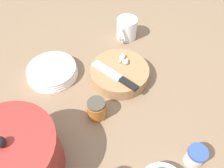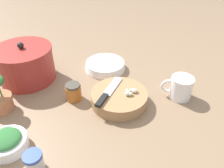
{
  "view_description": "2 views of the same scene",
  "coord_description": "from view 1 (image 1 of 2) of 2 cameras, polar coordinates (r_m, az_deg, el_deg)",
  "views": [
    {
      "loc": [
        -0.46,
        0.08,
        0.66
      ],
      "look_at": [
        0.03,
        -0.04,
        0.04
      ],
      "focal_mm": 35.0,
      "sensor_mm": 36.0,
      "label": 1
    },
    {
      "loc": [
        -0.27,
        -0.66,
        0.6
      ],
      "look_at": [
        0.08,
        -0.05,
        0.08
      ],
      "focal_mm": 35.0,
      "sensor_mm": 36.0,
      "label": 2
    }
  ],
  "objects": [
    {
      "name": "honey_jar",
      "position": [
        0.74,
        -4.01,
        -6.52
      ],
      "size": [
        0.07,
        0.07,
        0.07
      ],
      "color": "#B26023",
      "rests_on": "ground_plane"
    },
    {
      "name": "garlic_cloves",
      "position": [
        0.86,
        3.06,
        6.44
      ],
      "size": [
        0.06,
        0.04,
        0.02
      ],
      "color": "silver",
      "rests_on": "cutting_board"
    },
    {
      "name": "coffee_mug",
      "position": [
        1.03,
        3.8,
        14.22
      ],
      "size": [
        0.11,
        0.1,
        0.1
      ],
      "color": "white",
      "rests_on": "ground_plane"
    },
    {
      "name": "ground_plane",
      "position": [
        0.81,
        -2.09,
        -4.08
      ],
      "size": [
        5.0,
        5.0,
        0.0
      ],
      "primitive_type": "plane",
      "color": "#7F664C"
    },
    {
      "name": "stock_pot",
      "position": [
        0.67,
        -24.4,
        -16.97
      ],
      "size": [
        0.26,
        0.26,
        0.19
      ],
      "color": "#9E2D28",
      "rests_on": "ground_plane"
    },
    {
      "name": "plate_stack",
      "position": [
        0.9,
        -15.34,
        3.22
      ],
      "size": [
        0.2,
        0.2,
        0.04
      ],
      "color": "white",
      "rests_on": "ground_plane"
    },
    {
      "name": "chef_knife",
      "position": [
        0.8,
        1.38,
        1.89
      ],
      "size": [
        0.18,
        0.14,
        0.01
      ],
      "rotation": [
        0.0,
        0.0,
        5.34
      ],
      "color": "black",
      "rests_on": "cutting_board"
    },
    {
      "name": "cutting_board",
      "position": [
        0.86,
        1.94,
        2.83
      ],
      "size": [
        0.23,
        0.23,
        0.05
      ],
      "color": "#9E754C",
      "rests_on": "ground_plane"
    },
    {
      "name": "spice_jar",
      "position": [
        0.71,
        20.91,
        -17.19
      ],
      "size": [
        0.06,
        0.06,
        0.07
      ],
      "color": "silver",
      "rests_on": "ground_plane"
    }
  ]
}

